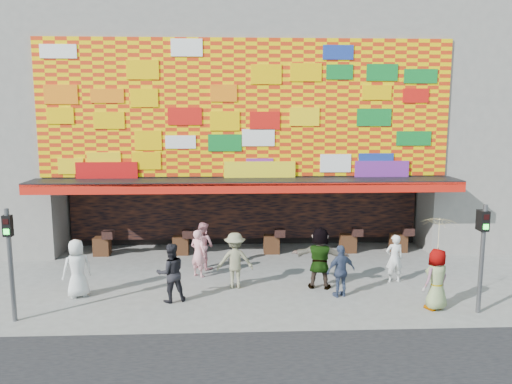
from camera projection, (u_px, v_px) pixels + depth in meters
ground at (249, 296)px, 14.82m from camera, size 90.00×90.00×0.00m
shop_building at (243, 117)px, 22.07m from camera, size 15.20×9.40×10.00m
signal_left at (10, 252)px, 12.78m from camera, size 0.22×0.20×3.00m
signal_right at (483, 246)px, 13.32m from camera, size 0.22×0.20×3.00m
ped_a at (77, 268)px, 14.67m from camera, size 1.01×0.92×1.74m
ped_b at (198, 253)px, 16.49m from camera, size 0.70×0.65×1.60m
ped_c at (171, 273)px, 14.30m from camera, size 1.00×0.89×1.72m
ped_d at (235, 260)px, 15.44m from camera, size 1.17×0.71×1.75m
ped_e at (341, 271)px, 14.69m from camera, size 0.99×0.65×1.56m
ped_f at (320, 258)px, 15.40m from camera, size 1.87×0.97×1.93m
ped_g at (436, 279)px, 13.74m from camera, size 1.00×0.88×1.72m
ped_h at (394, 258)px, 15.98m from camera, size 0.59×0.41×1.56m
ped_i at (203, 245)px, 17.41m from camera, size 1.01×1.00×1.64m
parasol at (439, 234)px, 13.54m from camera, size 1.01×1.02×1.85m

